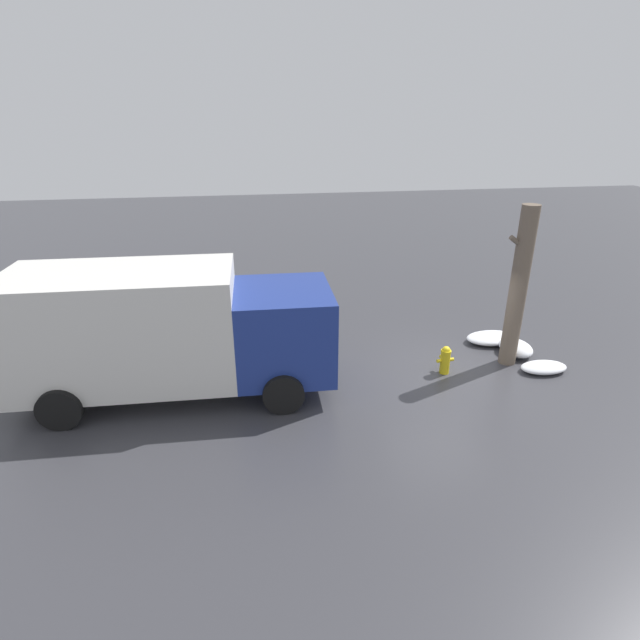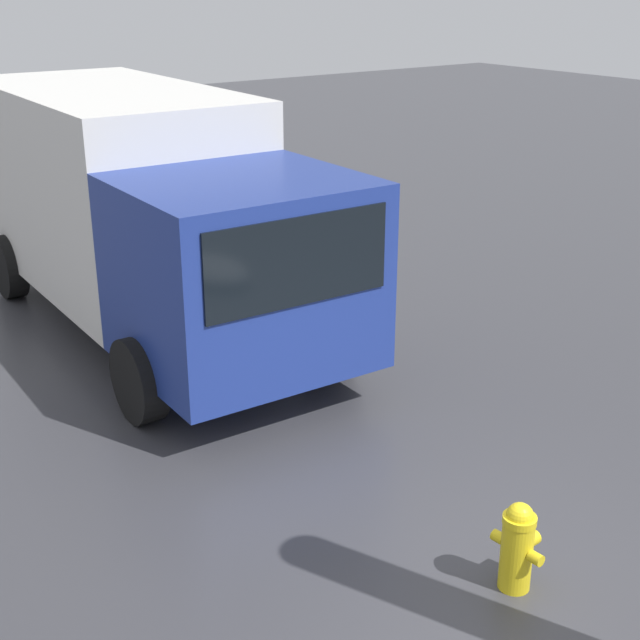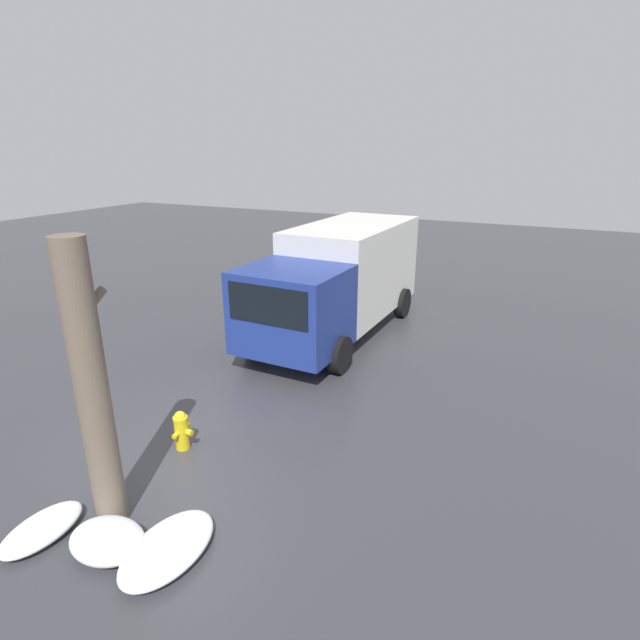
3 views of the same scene
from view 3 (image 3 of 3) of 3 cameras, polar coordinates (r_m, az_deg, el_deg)
name	(u,v)px [view 3 (image 3 of 3)]	position (r m, az deg, el deg)	size (l,w,h in m)	color
ground_plane	(183,448)	(9.42, -15.36, -13.91)	(60.00, 60.00, 0.00)	#38383D
fire_hydrant	(182,430)	(9.23, -15.54, -11.98)	(0.45, 0.35, 0.73)	yellow
tree_trunk	(92,391)	(7.17, -24.58, -7.41)	(0.65, 0.43, 4.07)	#6B5B4C
delivery_truck	(339,277)	(13.85, 2.21, 4.89)	(7.02, 2.82, 2.95)	navy
snow_pile_by_hydrant	(168,548)	(7.37, -16.98, -23.67)	(1.49, 0.90, 0.27)	white
snow_pile_curbside	(107,540)	(7.65, -23.12, -22.15)	(0.80, 1.06, 0.36)	white
snow_pile_by_tree	(42,529)	(8.30, -29.19, -20.13)	(1.19, 0.67, 0.23)	white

